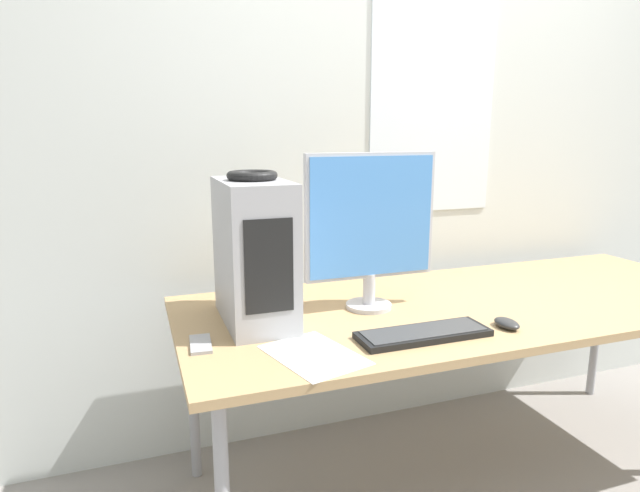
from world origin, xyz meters
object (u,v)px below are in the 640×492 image
object	(u,v)px
pc_tower	(254,252)
headphones	(252,175)
monitor_main	(371,224)
cell_phone	(201,344)
keyboard	(423,334)
mouse	(507,323)

from	to	relation	value
pc_tower	headphones	size ratio (longest dim) A/B	2.91
pc_tower	headphones	bearing A→B (deg)	90.00
monitor_main	cell_phone	xyz separation A→B (m)	(-0.62, -0.15, -0.30)
pc_tower	keyboard	xyz separation A→B (m)	(0.46, -0.32, -0.23)
mouse	cell_phone	world-z (taller)	mouse
keyboard	mouse	bearing A→B (deg)	-3.51
headphones	monitor_main	bearing A→B (deg)	-0.74
headphones	keyboard	size ratio (longest dim) A/B	0.39
mouse	headphones	bearing A→B (deg)	155.92
keyboard	cell_phone	xyz separation A→B (m)	(-0.66, 0.16, -0.01)
pc_tower	keyboard	world-z (taller)	pc_tower
headphones	monitor_main	size ratio (longest dim) A/B	0.29
cell_phone	monitor_main	bearing A→B (deg)	18.06
pc_tower	cell_phone	xyz separation A→B (m)	(-0.20, -0.15, -0.23)
keyboard	cell_phone	world-z (taller)	keyboard
monitor_main	mouse	bearing A→B (deg)	-44.36
keyboard	mouse	xyz separation A→B (m)	(0.30, -0.02, 0.00)
keyboard	mouse	size ratio (longest dim) A/B	4.15
mouse	cell_phone	size ratio (longest dim) A/B	0.70
headphones	monitor_main	xyz separation A→B (m)	(0.41, -0.01, -0.18)
pc_tower	mouse	bearing A→B (deg)	-24.03
keyboard	monitor_main	bearing A→B (deg)	97.52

